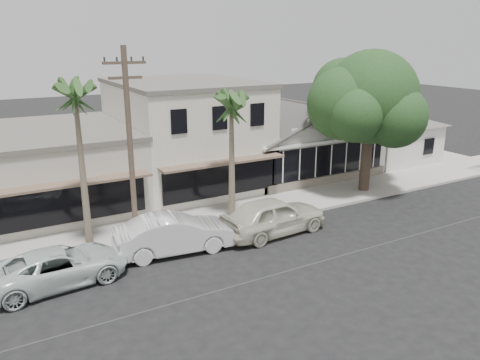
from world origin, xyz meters
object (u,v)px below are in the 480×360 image
car_0 (273,216)px  shade_tree (367,100)px  car_1 (175,234)px  car_2 (59,266)px  utility_pole (130,147)px

car_0 → shade_tree: size_ratio=0.63×
car_0 → car_1: car_0 is taller
car_0 → car_2: (-10.00, -0.03, -0.20)m
car_1 → shade_tree: (13.55, 2.58, 4.86)m
shade_tree → car_2: bearing=-170.7°
utility_pole → car_0: size_ratio=1.65×
car_2 → shade_tree: bearing=-85.8°
car_0 → car_2: car_0 is taller
car_0 → shade_tree: shade_tree is taller
car_0 → car_1: bearing=81.6°
car_2 → shade_tree: (18.55, 3.03, 5.01)m
utility_pole → car_2: 5.66m
car_2 → car_1: bearing=-89.9°
car_1 → shade_tree: shade_tree is taller
car_0 → shade_tree: bearing=-74.2°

